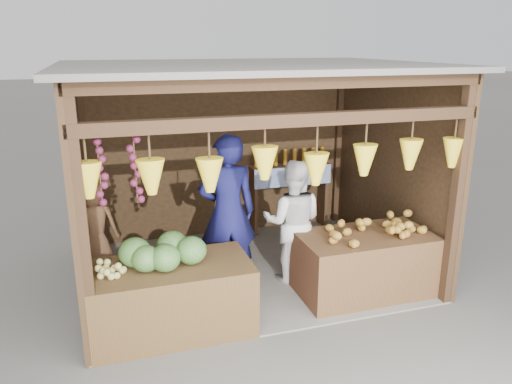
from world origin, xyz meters
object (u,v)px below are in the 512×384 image
man_standing (228,212)px  counter_left (172,298)px  woman_standing (293,222)px  counter_right (364,264)px  vendor_seated (95,226)px

man_standing → counter_left: bearing=46.5°
counter_left → man_standing: bearing=44.7°
woman_standing → man_standing: bearing=17.2°
woman_standing → counter_left: bearing=47.9°
counter_left → counter_right: 2.30m
counter_right → woman_standing: bearing=140.1°
woman_standing → vendor_seated: (-2.32, 0.37, 0.08)m
counter_right → man_standing: bearing=155.5°
counter_right → woman_standing: 0.99m
counter_right → woman_standing: size_ratio=1.01×
man_standing → vendor_seated: man_standing is taller
counter_left → counter_right: counter_right is taller
woman_standing → vendor_seated: bearing=15.2°
counter_right → vendor_seated: 3.19m
counter_left → vendor_seated: 1.38m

